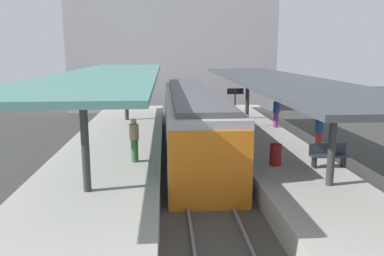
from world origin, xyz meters
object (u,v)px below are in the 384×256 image
object	(u,v)px
passenger_near_bench	(276,112)
passenger_far_end	(319,130)
passenger_mid_platform	(134,139)
platform_bench	(328,154)
litter_bin	(276,155)
platform_sign	(235,99)
commuter_train	(193,121)

from	to	relation	value
passenger_near_bench	passenger_far_end	bearing A→B (deg)	-85.51
passenger_mid_platform	platform_bench	bearing A→B (deg)	-9.19
passenger_mid_platform	passenger_far_end	distance (m)	7.91
litter_bin	passenger_near_bench	bearing A→B (deg)	73.83
platform_bench	platform_sign	size ratio (longest dim) A/B	0.63
commuter_train	passenger_mid_platform	world-z (taller)	commuter_train
platform_bench	passenger_far_end	world-z (taller)	passenger_far_end
commuter_train	platform_bench	world-z (taller)	commuter_train
commuter_train	litter_bin	size ratio (longest dim) A/B	19.55
platform_bench	passenger_mid_platform	distance (m)	7.29
passenger_far_end	platform_sign	bearing A→B (deg)	118.46
passenger_mid_platform	passenger_far_end	size ratio (longest dim) A/B	1.02
litter_bin	passenger_mid_platform	size ratio (longest dim) A/B	0.47
platform_sign	litter_bin	size ratio (longest dim) A/B	2.76
platform_bench	passenger_near_bench	bearing A→B (deg)	88.34
commuter_train	passenger_near_bench	distance (m)	5.09
passenger_mid_platform	passenger_far_end	world-z (taller)	passenger_mid_platform
litter_bin	passenger_near_bench	distance (m)	7.56
platform_sign	passenger_near_bench	distance (m)	2.47
passenger_near_bench	litter_bin	bearing A→B (deg)	-106.17
passenger_mid_platform	passenger_far_end	bearing A→B (deg)	9.55
platform_bench	platform_sign	bearing A→B (deg)	105.76
passenger_near_bench	passenger_mid_platform	world-z (taller)	passenger_mid_platform
commuter_train	passenger_far_end	world-z (taller)	commuter_train
platform_sign	passenger_far_end	distance (m)	5.83
litter_bin	passenger_far_end	world-z (taller)	passenger_far_end
litter_bin	passenger_near_bench	xyz separation A→B (m)	(2.10, 7.25, 0.46)
commuter_train	platform_bench	bearing A→B (deg)	-52.25
platform_bench	litter_bin	size ratio (longest dim) A/B	1.75
passenger_far_end	passenger_mid_platform	bearing A→B (deg)	-170.45
platform_sign	passenger_mid_platform	distance (m)	8.18
commuter_train	passenger_mid_platform	distance (m)	5.42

